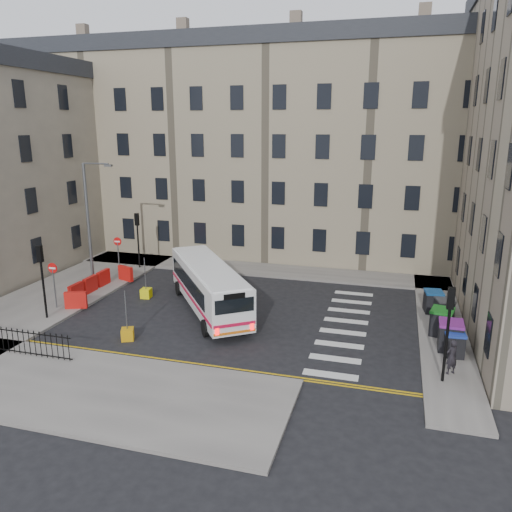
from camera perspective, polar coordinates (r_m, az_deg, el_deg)
The scene contains 23 objects.
ground at distance 28.47m, azimuth 2.08°, elevation -6.89°, with size 120.00×120.00×0.00m, color black.
pavement_north at distance 37.90m, azimuth -3.62°, elevation -1.23°, with size 36.00×3.20×0.15m, color slate.
pavement_east at distance 31.61m, azimuth 20.02°, elevation -5.43°, with size 2.40×26.00×0.15m, color slate.
pavement_west at distance 35.11m, azimuth -20.32°, elevation -3.46°, with size 6.00×22.00×0.15m, color slate.
pavement_sw at distance 23.05m, azimuth -22.11°, elevation -13.31°, with size 20.00×6.00×0.15m, color slate.
terrace_north at distance 43.34m, azimuth -1.99°, elevation 12.27°, with size 38.30×10.80×17.20m.
traffic_light_east at distance 21.74m, azimuth 21.16°, elevation -6.84°, with size 0.28×0.22×4.10m.
traffic_light_nw at distance 37.81m, azimuth -13.38°, elevation 2.71°, with size 0.28×0.22×4.10m.
traffic_light_sw at distance 29.38m, azimuth -23.29°, elevation -1.53°, with size 0.28×0.22×4.10m.
streetlamp at distance 34.31m, azimuth -18.62°, elevation 3.64°, with size 0.50×0.22×8.14m.
no_entry_north at distance 36.55m, azimuth -15.50°, elevation 0.89°, with size 0.60×0.08×3.00m.
no_entry_south at distance 31.01m, azimuth -22.15°, elevation -2.12°, with size 0.60×0.08×3.00m.
roadworks_barriers at distance 33.34m, azimuth -17.89°, elevation -3.16°, with size 1.66×6.26×1.00m.
iron_railings at distance 26.61m, azimuth -27.22°, elevation -8.46°, with size 7.80×0.04×1.20m.
bus at distance 28.92m, azimuth -5.45°, elevation -3.32°, with size 7.62×9.34×2.70m.
wheelie_bin_a at distance 25.10m, azimuth 21.68°, elevation -9.27°, with size 0.97×1.09×1.14m.
wheelie_bin_b at distance 25.58m, azimuth 21.32°, elevation -8.47°, with size 1.14×1.30×1.39m.
wheelie_bin_c at distance 27.19m, azimuth 20.44°, elevation -7.05°, with size 1.31×1.43×1.35m.
wheelie_bin_d at distance 29.44m, azimuth 20.67°, elevation -5.62°, with size 1.14×1.23×1.14m.
wheelie_bin_e at distance 30.22m, azimuth 19.59°, elevation -4.90°, with size 1.11×1.24×1.24m.
pedestrian at distance 23.22m, azimuth 21.46°, elevation -10.69°, with size 0.56×0.37×1.55m, color black.
bollard_yellow at distance 32.03m, azimuth -12.44°, elevation -4.17°, with size 0.60×0.60×0.60m, color yellow.
bollard_chevron at distance 26.20m, azimuth -14.46°, elevation -8.65°, with size 0.60×0.60×0.60m, color #CE910C.
Camera 1 is at (6.25, -25.72, 10.50)m, focal length 35.00 mm.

